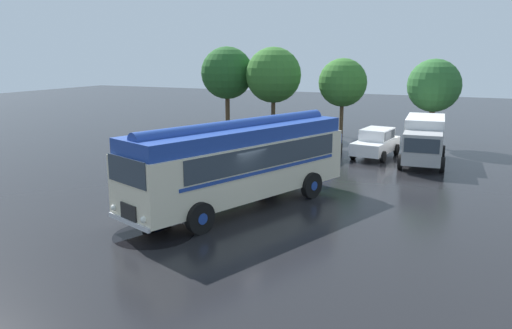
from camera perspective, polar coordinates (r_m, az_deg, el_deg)
ground_plane at (r=19.57m, az=-2.31°, el=-5.15°), size 120.00×120.00×0.00m
vintage_bus at (r=19.49m, az=-1.87°, el=0.55°), size 5.75×10.32×3.49m
car_near_left at (r=30.12m, az=7.55°, el=2.68°), size 2.27×4.35×1.66m
car_mid_left at (r=30.19m, az=13.56°, el=2.46°), size 2.33×4.37×1.66m
box_van at (r=29.10m, az=18.64°, el=2.81°), size 2.65×5.89×2.50m
tree_far_left at (r=39.62m, az=-3.23°, el=10.48°), size 4.06×4.06×6.53m
tree_left_of_centre at (r=37.99m, az=1.84°, el=10.08°), size 4.16×4.16×6.48m
tree_centre at (r=37.01m, az=9.89°, el=9.23°), size 3.48×3.48×5.67m
tree_right_of_centre at (r=34.16m, az=19.71°, el=8.42°), size 3.37×3.37×5.66m
puddle_patch at (r=17.25m, az=-11.62°, el=-7.86°), size 2.72×2.72×0.01m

